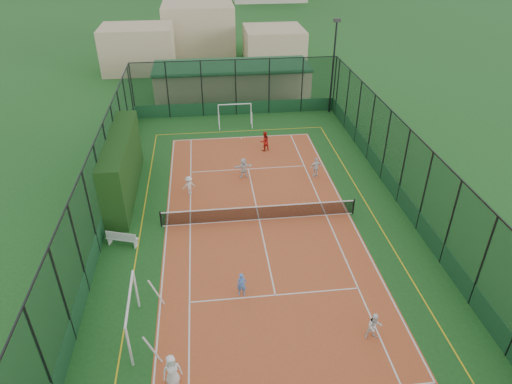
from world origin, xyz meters
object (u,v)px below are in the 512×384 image
Objects in this scene: child_near_right at (374,326)px; child_far_back at (244,168)px; coach at (264,141)px; child_near_mid at (242,285)px; child_near_left at (172,370)px; child_far_left at (189,185)px; floodlight_ne at (333,68)px; white_bench at (122,238)px; futsal_goal_far at (235,115)px; futsal_goal_near at (133,316)px; child_far_right at (316,167)px; clubhouse at (232,80)px.

child_far_back reaches higher than child_near_right.
child_near_mid is at bearing 52.83° from coach.
child_near_left is 1.22× the size of child_near_mid.
child_near_left is 0.98× the size of coach.
child_near_left is 1.19× the size of child_far_left.
child_near_mid is at bearing -114.15° from floodlight_ne.
floodlight_ne is 24.72m from white_bench.
floodlight_ne is at bearing 12.58° from futsal_goal_far.
child_near_right is at bearing 106.20° from child_far_left.
futsal_goal_near reaches higher than coach.
coach is (7.98, 17.29, -0.30)m from futsal_goal_near.
child_near_left is at bearing -148.76° from futsal_goal_near.
coach reaches higher than child_far_right.
child_near_mid is (-1.29, -20.76, -0.30)m from futsal_goal_far.
white_bench is at bearing 23.54° from coach.
floodlight_ne is 14.87m from child_far_back.
child_far_back is at bearing -90.80° from futsal_goal_far.
child_far_left is 8.16m from coach.
child_far_back is 0.92× the size of coach.
white_bench is 17.81m from futsal_goal_far.
child_far_left is at bearing -1.00° from child_far_right.
futsal_goal_far is (6.11, 22.62, -0.16)m from futsal_goal_near.
child_far_back is at bearing -91.49° from clubhouse.
child_near_left is 1.06× the size of child_far_back.
futsal_goal_near is at bearing -105.15° from futsal_goal_far.
child_near_right is 0.92× the size of child_far_right.
child_far_back is (1.17, 11.44, 0.10)m from child_near_mid.
child_far_right is at bearing 166.49° from child_far_back.
child_far_left is (-4.17, -18.52, -0.92)m from clubhouse.
child_near_right is 0.86× the size of coach.
coach is (-2.23, 18.70, 0.11)m from child_near_right.
futsal_goal_far is 2.15× the size of child_near_right.
futsal_goal_far is at bearing -96.27° from coach.
child_far_right is (6.15, 10.90, 0.11)m from child_near_mid.
child_near_mid is 9.96m from child_far_left.
child_far_right reaches higher than child_near_mid.
child_far_back is (3.73, 1.81, 0.08)m from child_far_left.
white_bench is 1.21× the size of child_far_right.
child_near_right reaches higher than child_near_mid.
child_far_right is 5.43m from coach.
white_bench is 0.61× the size of futsal_goal_far.
clubhouse is at bearing -13.37° from futsal_goal_near.
child_near_right is (-4.81, -26.02, -3.44)m from floodlight_ne.
child_near_right is at bearing -7.72° from child_near_left.
child_far_left reaches higher than white_bench.
clubhouse is 7.43m from futsal_goal_far.
child_near_left is (1.72, -2.70, -0.32)m from futsal_goal_near.
child_far_left is (0.53, 14.18, -0.12)m from child_near_left.
futsal_goal_near is (-15.02, -24.61, -3.03)m from floodlight_ne.
futsal_goal_far is at bearing -167.39° from floodlight_ne.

